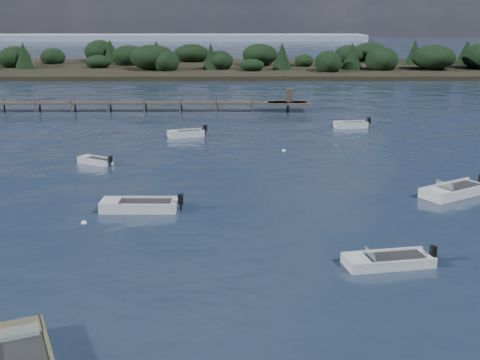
{
  "coord_description": "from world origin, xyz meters",
  "views": [
    {
      "loc": [
        -2.34,
        -23.33,
        11.49
      ],
      "look_at": [
        -2.1,
        14.0,
        1.0
      ],
      "focal_mm": 45.0,
      "sensor_mm": 36.0,
      "label": 1
    }
  ],
  "objects_px": {
    "tender_far_grey_b": "(351,126)",
    "dinghy_mid_white_a": "(388,262)",
    "tender_far_grey": "(95,162)",
    "dinghy_mid_grey": "(139,207)",
    "dinghy_mid_white_b": "(455,192)",
    "jetty": "(73,103)",
    "tender_far_white": "(186,135)"
  },
  "relations": [
    {
      "from": "tender_far_white",
      "to": "jetty",
      "type": "bearing_deg",
      "value": 133.94
    },
    {
      "from": "dinghy_mid_grey",
      "to": "tender_far_white",
      "type": "relative_size",
      "value": 1.29
    },
    {
      "from": "tender_far_grey_b",
      "to": "dinghy_mid_white_a",
      "type": "height_order",
      "value": "tender_far_grey_b"
    },
    {
      "from": "tender_far_grey",
      "to": "dinghy_mid_white_a",
      "type": "xyz_separation_m",
      "value": [
        18.15,
        -19.7,
        -0.0
      ]
    },
    {
      "from": "tender_far_grey_b",
      "to": "tender_far_white",
      "type": "bearing_deg",
      "value": -164.44
    },
    {
      "from": "tender_far_grey",
      "to": "dinghy_mid_white_a",
      "type": "distance_m",
      "value": 26.79
    },
    {
      "from": "tender_far_grey",
      "to": "tender_far_white",
      "type": "distance_m",
      "value": 12.14
    },
    {
      "from": "tender_far_grey",
      "to": "dinghy_mid_grey",
      "type": "xyz_separation_m",
      "value": [
        5.21,
        -11.48,
        0.03
      ]
    },
    {
      "from": "dinghy_mid_white_a",
      "to": "tender_far_white",
      "type": "height_order",
      "value": "tender_far_white"
    },
    {
      "from": "dinghy_mid_white_b",
      "to": "tender_far_grey_b",
      "type": "bearing_deg",
      "value": 95.85
    },
    {
      "from": "dinghy_mid_grey",
      "to": "dinghy_mid_white_a",
      "type": "bearing_deg",
      "value": -32.44
    },
    {
      "from": "dinghy_mid_grey",
      "to": "jetty",
      "type": "distance_m",
      "value": 39.46
    },
    {
      "from": "dinghy_mid_white_b",
      "to": "tender_far_grey_b",
      "type": "height_order",
      "value": "dinghy_mid_white_b"
    },
    {
      "from": "dinghy_mid_grey",
      "to": "jetty",
      "type": "bearing_deg",
      "value": 110.11
    },
    {
      "from": "tender_far_grey_b",
      "to": "tender_far_white",
      "type": "distance_m",
      "value": 17.17
    },
    {
      "from": "dinghy_mid_grey",
      "to": "tender_far_white",
      "type": "xyz_separation_m",
      "value": [
        1.07,
        21.86,
        0.01
      ]
    },
    {
      "from": "dinghy_mid_grey",
      "to": "tender_far_white",
      "type": "height_order",
      "value": "tender_far_white"
    },
    {
      "from": "tender_far_grey",
      "to": "tender_far_white",
      "type": "xyz_separation_m",
      "value": [
        6.27,
        10.39,
        0.04
      ]
    },
    {
      "from": "dinghy_mid_white_b",
      "to": "tender_far_grey",
      "type": "distance_m",
      "value": 26.63
    },
    {
      "from": "dinghy_mid_white_b",
      "to": "tender_far_grey",
      "type": "height_order",
      "value": "dinghy_mid_white_b"
    },
    {
      "from": "dinghy_mid_white_b",
      "to": "jetty",
      "type": "distance_m",
      "value": 47.88
    },
    {
      "from": "tender_far_grey",
      "to": "jetty",
      "type": "bearing_deg",
      "value": 108.1
    },
    {
      "from": "tender_far_grey",
      "to": "jetty",
      "type": "height_order",
      "value": "jetty"
    },
    {
      "from": "dinghy_mid_grey",
      "to": "dinghy_mid_white_a",
      "type": "xyz_separation_m",
      "value": [
        12.94,
        -8.23,
        -0.03
      ]
    },
    {
      "from": "dinghy_mid_white_a",
      "to": "tender_far_white",
      "type": "bearing_deg",
      "value": 111.54
    },
    {
      "from": "dinghy_mid_grey",
      "to": "jetty",
      "type": "height_order",
      "value": "jetty"
    },
    {
      "from": "tender_far_grey",
      "to": "dinghy_mid_white_b",
      "type": "bearing_deg",
      "value": -18.72
    },
    {
      "from": "dinghy_mid_white_b",
      "to": "dinghy_mid_white_a",
      "type": "xyz_separation_m",
      "value": [
        -7.07,
        -11.16,
        -0.04
      ]
    },
    {
      "from": "tender_far_white",
      "to": "dinghy_mid_white_b",
      "type": "bearing_deg",
      "value": -44.98
    },
    {
      "from": "dinghy_mid_white_b",
      "to": "dinghy_mid_grey",
      "type": "height_order",
      "value": "dinghy_mid_white_b"
    },
    {
      "from": "dinghy_mid_white_a",
      "to": "jetty",
      "type": "relative_size",
      "value": 0.07
    },
    {
      "from": "tender_far_grey_b",
      "to": "jetty",
      "type": "relative_size",
      "value": 0.06
    }
  ]
}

